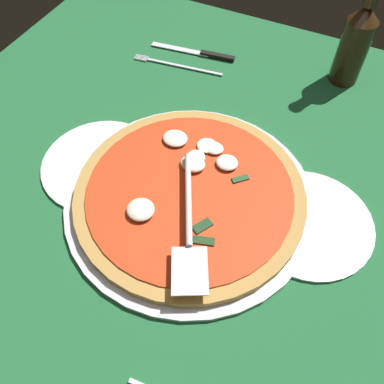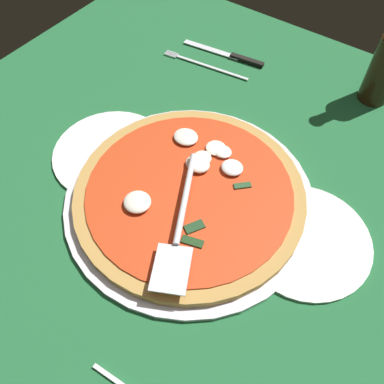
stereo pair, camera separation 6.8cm
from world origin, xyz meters
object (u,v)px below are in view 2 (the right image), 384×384
at_px(dinner_plate_left, 111,154).
at_px(pizza, 192,191).
at_px(dinner_plate_right, 305,240).
at_px(pizza_server, 180,223).
at_px(place_setting_far, 218,61).

height_order(dinner_plate_left, pizza, pizza).
relative_size(dinner_plate_left, dinner_plate_right, 1.03).
bearing_deg(pizza, dinner_plate_left, -177.53).
xyz_separation_m(dinner_plate_left, dinner_plate_right, (0.37, 0.04, 0.00)).
distance_m(pizza_server, place_setting_far, 0.46).
bearing_deg(dinner_plate_left, dinner_plate_right, 6.61).
height_order(pizza, pizza_server, pizza_server).
bearing_deg(pizza_server, dinner_plate_right, 97.18).
xyz_separation_m(dinner_plate_right, pizza_server, (-0.16, -0.11, 0.04)).
height_order(dinner_plate_left, place_setting_far, place_setting_far).
bearing_deg(dinner_plate_right, pizza, -169.65).
relative_size(dinner_plate_left, place_setting_far, 1.03).
distance_m(pizza, place_setting_far, 0.38).
bearing_deg(place_setting_far, dinner_plate_right, 132.84).
distance_m(pizza, pizza_server, 0.08).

